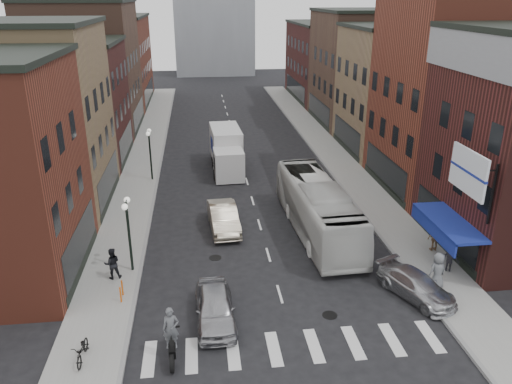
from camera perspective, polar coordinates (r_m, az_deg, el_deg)
ground at (r=24.21m, az=3.12°, el=-12.85°), size 160.00×160.00×0.00m
sidewalk_left at (r=44.08m, az=-12.80°, el=3.08°), size 3.00×74.00×0.15m
sidewalk_right at (r=45.45m, az=9.05°, el=3.92°), size 3.00×74.00×0.15m
curb_left at (r=43.96m, az=-10.84°, el=3.08°), size 0.20×74.00×0.16m
curb_right at (r=45.10m, az=7.20°, el=3.78°), size 0.20×74.00×0.16m
crosswalk_stripes at (r=21.85m, az=4.51°, el=-17.26°), size 12.00×2.20×0.01m
bldg_left_mid_a at (r=36.30m, az=-25.09°, el=7.61°), size 10.30×10.20×12.30m
bldg_left_mid_b at (r=45.89m, az=-21.28°, el=9.46°), size 10.30×10.20×10.30m
bldg_left_far_a at (r=56.25m, az=-18.90°, el=13.32°), size 10.30×12.20×13.30m
bldg_left_far_b at (r=70.03m, az=-16.58°, el=14.18°), size 10.30×16.20×11.30m
bldg_right_mid_a at (r=39.00m, az=22.25°, el=10.40°), size 10.30×10.20×14.30m
bldg_right_mid_b at (r=48.12m, az=16.42°, el=11.15°), size 10.30×10.20×11.30m
bldg_right_far_a at (r=58.21m, az=12.30°, el=13.71°), size 10.30×12.20×12.30m
bldg_right_far_b at (r=71.63m, az=8.63°, el=14.55°), size 10.30×16.20×10.30m
awning_blue at (r=27.75m, az=20.84°, el=-3.38°), size 1.80×5.00×0.78m
billboard_sign at (r=24.73m, az=23.24°, el=2.02°), size 1.52×3.00×3.70m
streetlamp_near at (r=26.25m, az=-14.44°, el=-3.35°), size 0.32×1.22×4.11m
streetlamp_far at (r=39.33m, az=-12.06°, el=5.24°), size 0.32×1.22×4.11m
bike_rack at (r=25.04m, az=-15.13°, el=-10.88°), size 0.08×0.68×0.80m
box_truck at (r=41.53m, az=-3.38°, el=4.73°), size 2.58×7.74×3.33m
motorcycle_rider at (r=20.84m, az=-9.63°, el=-15.86°), size 0.66×2.34×2.38m
transit_bus at (r=30.57m, az=7.03°, el=-1.82°), size 3.24×11.67×3.22m
sedan_left_near at (r=22.85m, az=-4.72°, el=-13.00°), size 1.86×4.34×1.46m
sedan_left_far at (r=31.10m, az=-3.73°, el=-2.95°), size 1.97×4.85×1.56m
curb_car at (r=25.67m, az=17.84°, el=-10.15°), size 3.30×4.61×1.24m
parked_bicycle at (r=21.82m, az=-19.22°, el=-16.71°), size 0.62×1.67×0.87m
ped_left_solo at (r=26.59m, az=-16.12°, el=-7.85°), size 0.89×0.63×1.67m
ped_right_a at (r=28.12m, az=21.26°, el=-7.01°), size 1.10×0.85×1.53m
ped_right_b at (r=29.97m, az=19.80°, el=-4.96°), size 0.94×0.51×1.57m
ped_right_c at (r=26.22m, az=20.05°, el=-8.48°), size 1.06×0.81×1.93m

